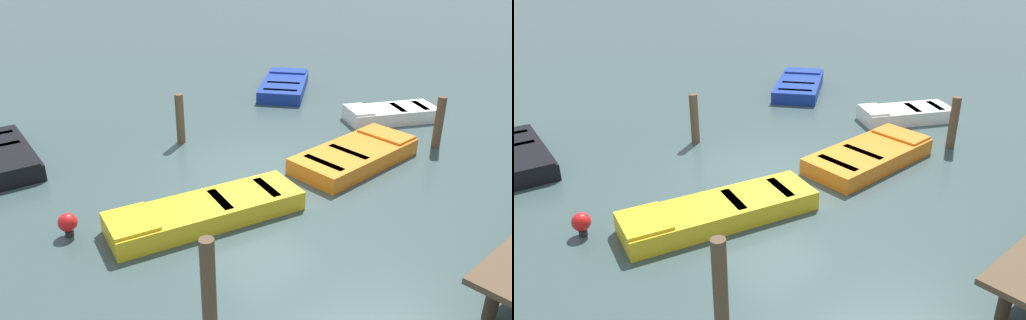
{
  "view_description": "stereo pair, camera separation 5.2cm",
  "coord_description": "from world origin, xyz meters",
  "views": [
    {
      "loc": [
        7.46,
        8.05,
        5.42
      ],
      "look_at": [
        0.0,
        0.0,
        0.35
      ],
      "focal_mm": 36.13,
      "sensor_mm": 36.0,
      "label": 1
    },
    {
      "loc": [
        7.42,
        8.09,
        5.42
      ],
      "look_at": [
        0.0,
        0.0,
        0.35
      ],
      "focal_mm": 36.13,
      "sensor_mm": 36.0,
      "label": 2
    }
  ],
  "objects": [
    {
      "name": "ground_plane",
      "position": [
        0.0,
        0.0,
        0.0
      ],
      "size": [
        80.0,
        80.0,
        0.0
      ],
      "primitive_type": "plane",
      "color": "#384C4C"
    },
    {
      "name": "mooring_piling_mid_right",
      "position": [
        4.4,
        3.88,
        1.0
      ],
      "size": [
        0.19,
        0.19,
        2.01
      ],
      "primitive_type": "cylinder",
      "color": "brown",
      "rests_on": "ground_plane"
    },
    {
      "name": "rowboat_yellow",
      "position": [
        2.19,
        0.88,
        0.22
      ],
      "size": [
        4.09,
        2.09,
        0.46
      ],
      "rotation": [
        0.0,
        0.0,
        6.04
      ],
      "color": "gold",
      "rests_on": "ground_plane"
    },
    {
      "name": "rowboat_blue",
      "position": [
        -5.17,
        -4.13,
        0.22
      ],
      "size": [
        3.36,
        3.04,
        0.46
      ],
      "rotation": [
        0.0,
        0.0,
        3.79
      ],
      "color": "navy",
      "rests_on": "ground_plane"
    },
    {
      "name": "rowboat_orange",
      "position": [
        -2.19,
        1.24,
        0.22
      ],
      "size": [
        3.35,
        1.47,
        0.46
      ],
      "rotation": [
        0.0,
        0.0,
        3.14
      ],
      "color": "orange",
      "rests_on": "ground_plane"
    },
    {
      "name": "mooring_piling_near_left",
      "position": [
        -4.58,
        2.07,
        0.69
      ],
      "size": [
        0.23,
        0.23,
        1.39
      ],
      "primitive_type": "cylinder",
      "color": "brown",
      "rests_on": "ground_plane"
    },
    {
      "name": "marker_buoy",
      "position": [
        4.43,
        -0.44,
        0.29
      ],
      "size": [
        0.36,
        0.36,
        0.48
      ],
      "color": "#262626",
      "rests_on": "ground_plane"
    },
    {
      "name": "rowboat_black",
      "position": [
        4.26,
        -4.63,
        0.22
      ],
      "size": [
        1.83,
        3.35,
        0.46
      ],
      "rotation": [
        0.0,
        0.0,
        1.43
      ],
      "color": "black",
      "rests_on": "ground_plane"
    },
    {
      "name": "mooring_piling_center",
      "position": [
        0.19,
        -2.77,
        0.68
      ],
      "size": [
        0.22,
        0.22,
        1.35
      ],
      "primitive_type": "cylinder",
      "color": "brown",
      "rests_on": "ground_plane"
    },
    {
      "name": "rowboat_white",
      "position": [
        -5.42,
        0.09,
        0.22
      ],
      "size": [
        2.92,
        2.29,
        0.46
      ],
      "rotation": [
        0.0,
        0.0,
        5.78
      ],
      "color": "silver",
      "rests_on": "ground_plane"
    }
  ]
}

